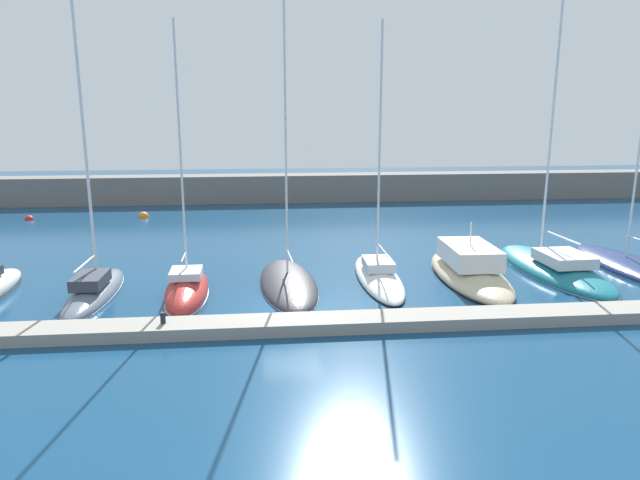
{
  "coord_description": "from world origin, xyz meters",
  "views": [
    {
      "loc": [
        -1.03,
        -23.27,
        8.54
      ],
      "look_at": [
        1.76,
        5.1,
        1.96
      ],
      "focal_mm": 32.1,
      "sensor_mm": 36.0,
      "label": 1
    }
  ],
  "objects_px": {
    "sailboat_slate_third": "(94,290)",
    "sailboat_red_fourth": "(187,290)",
    "sailboat_navy_ninth": "(633,267)",
    "sailboat_charcoal_fifth": "(288,284)",
    "mooring_buoy_orange": "(144,217)",
    "mooring_buoy_red": "(29,220)",
    "sailboat_white_sixth": "(378,276)",
    "dock_bollard": "(163,318)",
    "sailboat_teal_eighth": "(554,268)",
    "motorboat_sand_seventh": "(469,271)"
  },
  "relations": [
    {
      "from": "mooring_buoy_red",
      "to": "dock_bollard",
      "type": "distance_m",
      "value": 28.89
    },
    {
      "from": "motorboat_sand_seventh",
      "to": "dock_bollard",
      "type": "relative_size",
      "value": 21.15
    },
    {
      "from": "sailboat_red_fourth",
      "to": "sailboat_navy_ninth",
      "type": "xyz_separation_m",
      "value": [
        23.48,
        2.12,
        -0.11
      ]
    },
    {
      "from": "sailboat_red_fourth",
      "to": "motorboat_sand_seventh",
      "type": "bearing_deg",
      "value": -85.47
    },
    {
      "from": "sailboat_red_fourth",
      "to": "sailboat_white_sixth",
      "type": "bearing_deg",
      "value": -81.44
    },
    {
      "from": "sailboat_charcoal_fifth",
      "to": "sailboat_navy_ninth",
      "type": "xyz_separation_m",
      "value": [
        18.71,
        1.01,
        0.07
      ]
    },
    {
      "from": "motorboat_sand_seventh",
      "to": "dock_bollard",
      "type": "xyz_separation_m",
      "value": [
        -14.36,
        -6.13,
        0.28
      ]
    },
    {
      "from": "sailboat_white_sixth",
      "to": "sailboat_teal_eighth",
      "type": "distance_m",
      "value": 9.61
    },
    {
      "from": "sailboat_white_sixth",
      "to": "sailboat_navy_ninth",
      "type": "distance_m",
      "value": 14.11
    },
    {
      "from": "mooring_buoy_orange",
      "to": "mooring_buoy_red",
      "type": "xyz_separation_m",
      "value": [
        -8.76,
        -0.18,
        0.0
      ]
    },
    {
      "from": "sailboat_red_fourth",
      "to": "sailboat_teal_eighth",
      "type": "bearing_deg",
      "value": -84.93
    },
    {
      "from": "sailboat_white_sixth",
      "to": "dock_bollard",
      "type": "relative_size",
      "value": 29.45
    },
    {
      "from": "sailboat_white_sixth",
      "to": "mooring_buoy_orange",
      "type": "bearing_deg",
      "value": 40.1
    },
    {
      "from": "sailboat_white_sixth",
      "to": "mooring_buoy_orange",
      "type": "height_order",
      "value": "sailboat_white_sixth"
    },
    {
      "from": "sailboat_charcoal_fifth",
      "to": "sailboat_navy_ninth",
      "type": "relative_size",
      "value": 0.78
    },
    {
      "from": "sailboat_red_fourth",
      "to": "sailboat_navy_ninth",
      "type": "distance_m",
      "value": 23.57
    },
    {
      "from": "sailboat_red_fourth",
      "to": "dock_bollard",
      "type": "relative_size",
      "value": 29.03
    },
    {
      "from": "sailboat_white_sixth",
      "to": "sailboat_navy_ninth",
      "type": "relative_size",
      "value": 0.71
    },
    {
      "from": "sailboat_teal_eighth",
      "to": "dock_bollard",
      "type": "relative_size",
      "value": 44.58
    },
    {
      "from": "sailboat_charcoal_fifth",
      "to": "mooring_buoy_orange",
      "type": "relative_size",
      "value": 16.31
    },
    {
      "from": "sailboat_white_sixth",
      "to": "mooring_buoy_red",
      "type": "xyz_separation_m",
      "value": [
        -24.16,
        18.67,
        -0.22
      ]
    },
    {
      "from": "sailboat_slate_third",
      "to": "sailboat_charcoal_fifth",
      "type": "relative_size",
      "value": 1.08
    },
    {
      "from": "motorboat_sand_seventh",
      "to": "sailboat_teal_eighth",
      "type": "relative_size",
      "value": 0.47
    },
    {
      "from": "sailboat_white_sixth",
      "to": "dock_bollard",
      "type": "distance_m",
      "value": 11.56
    },
    {
      "from": "sailboat_slate_third",
      "to": "sailboat_white_sixth",
      "type": "xyz_separation_m",
      "value": [
        13.69,
        1.12,
        -0.03
      ]
    },
    {
      "from": "sailboat_red_fourth",
      "to": "mooring_buoy_red",
      "type": "distance_m",
      "value": 25.12
    },
    {
      "from": "dock_bollard",
      "to": "sailboat_charcoal_fifth",
      "type": "bearing_deg",
      "value": 48.9
    },
    {
      "from": "sailboat_slate_third",
      "to": "sailboat_red_fourth",
      "type": "bearing_deg",
      "value": -96.26
    },
    {
      "from": "mooring_buoy_red",
      "to": "sailboat_teal_eighth",
      "type": "bearing_deg",
      "value": -28.3
    },
    {
      "from": "sailboat_teal_eighth",
      "to": "sailboat_red_fourth",
      "type": "bearing_deg",
      "value": 94.11
    },
    {
      "from": "sailboat_charcoal_fifth",
      "to": "motorboat_sand_seventh",
      "type": "height_order",
      "value": "sailboat_charcoal_fifth"
    },
    {
      "from": "sailboat_red_fourth",
      "to": "mooring_buoy_red",
      "type": "relative_size",
      "value": 18.7
    },
    {
      "from": "sailboat_white_sixth",
      "to": "sailboat_navy_ninth",
      "type": "height_order",
      "value": "sailboat_navy_ninth"
    },
    {
      "from": "sailboat_red_fourth",
      "to": "sailboat_teal_eighth",
      "type": "xyz_separation_m",
      "value": [
        18.98,
        2.13,
        -0.04
      ]
    },
    {
      "from": "sailboat_teal_eighth",
      "to": "mooring_buoy_red",
      "type": "bearing_deg",
      "value": 59.42
    },
    {
      "from": "sailboat_white_sixth",
      "to": "dock_bollard",
      "type": "height_order",
      "value": "sailboat_white_sixth"
    },
    {
      "from": "sailboat_white_sixth",
      "to": "sailboat_teal_eighth",
      "type": "xyz_separation_m",
      "value": [
        9.6,
        0.49,
        0.03
      ]
    },
    {
      "from": "sailboat_navy_ninth",
      "to": "sailboat_red_fourth",
      "type": "bearing_deg",
      "value": 93.56
    },
    {
      "from": "sailboat_red_fourth",
      "to": "sailboat_navy_ninth",
      "type": "height_order",
      "value": "sailboat_navy_ninth"
    },
    {
      "from": "sailboat_charcoal_fifth",
      "to": "sailboat_teal_eighth",
      "type": "height_order",
      "value": "sailboat_teal_eighth"
    },
    {
      "from": "sailboat_teal_eighth",
      "to": "sailboat_navy_ninth",
      "type": "distance_m",
      "value": 4.5
    },
    {
      "from": "sailboat_slate_third",
      "to": "mooring_buoy_red",
      "type": "height_order",
      "value": "sailboat_slate_third"
    },
    {
      "from": "sailboat_slate_third",
      "to": "sailboat_red_fourth",
      "type": "height_order",
      "value": "sailboat_slate_third"
    },
    {
      "from": "sailboat_teal_eighth",
      "to": "mooring_buoy_orange",
      "type": "distance_m",
      "value": 31.02
    },
    {
      "from": "motorboat_sand_seventh",
      "to": "mooring_buoy_orange",
      "type": "relative_size",
      "value": 10.74
    },
    {
      "from": "dock_bollard",
      "to": "mooring_buoy_red",
      "type": "bearing_deg",
      "value": 120.1
    },
    {
      "from": "sailboat_slate_third",
      "to": "sailboat_navy_ninth",
      "type": "height_order",
      "value": "sailboat_navy_ninth"
    },
    {
      "from": "mooring_buoy_orange",
      "to": "sailboat_slate_third",
      "type": "bearing_deg",
      "value": -85.11
    },
    {
      "from": "sailboat_charcoal_fifth",
      "to": "sailboat_teal_eighth",
      "type": "xyz_separation_m",
      "value": [
        14.21,
        1.01,
        0.14
      ]
    },
    {
      "from": "mooring_buoy_red",
      "to": "dock_bollard",
      "type": "bearing_deg",
      "value": -59.9
    }
  ]
}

